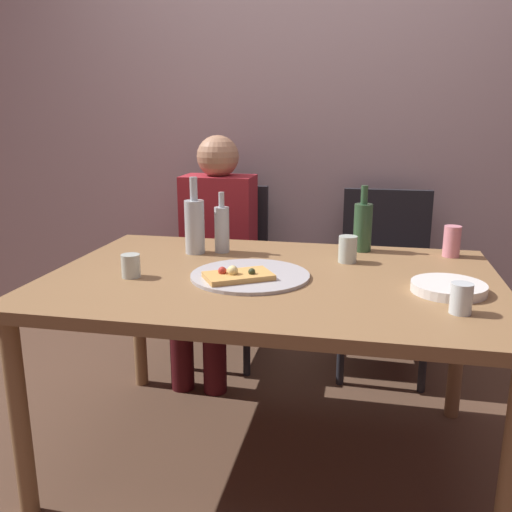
% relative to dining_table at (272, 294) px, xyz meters
% --- Properties ---
extents(ground_plane, '(8.00, 8.00, 0.00)m').
position_rel_dining_table_xyz_m(ground_plane, '(0.00, 0.00, -0.66)').
color(ground_plane, '#513828').
extents(back_wall, '(6.00, 0.10, 2.60)m').
position_rel_dining_table_xyz_m(back_wall, '(0.00, 1.23, 0.64)').
color(back_wall, '#B29EA3').
rests_on(back_wall, ground_plane).
extents(dining_table, '(1.55, 1.03, 0.72)m').
position_rel_dining_table_xyz_m(dining_table, '(0.00, 0.00, 0.00)').
color(dining_table, olive).
rests_on(dining_table, ground_plane).
extents(pizza_tray, '(0.41, 0.41, 0.01)m').
position_rel_dining_table_xyz_m(pizza_tray, '(-0.07, -0.04, 0.07)').
color(pizza_tray, '#ADADB2').
rests_on(pizza_tray, dining_table).
extents(pizza_slice_last, '(0.26, 0.23, 0.05)m').
position_rel_dining_table_xyz_m(pizza_slice_last, '(-0.10, -0.10, 0.09)').
color(pizza_slice_last, tan).
rests_on(pizza_slice_last, pizza_tray).
extents(wine_bottle, '(0.06, 0.06, 0.24)m').
position_rel_dining_table_xyz_m(wine_bottle, '(-0.26, 0.29, 0.17)').
color(wine_bottle, '#B2BCC1').
rests_on(wine_bottle, dining_table).
extents(beer_bottle, '(0.07, 0.07, 0.27)m').
position_rel_dining_table_xyz_m(beer_bottle, '(0.30, 0.42, 0.17)').
color(beer_bottle, '#2D5133').
rests_on(beer_bottle, dining_table).
extents(water_bottle, '(0.08, 0.08, 0.31)m').
position_rel_dining_table_xyz_m(water_bottle, '(-0.36, 0.25, 0.18)').
color(water_bottle, '#B2BCC1').
rests_on(water_bottle, dining_table).
extents(tumbler_near, '(0.06, 0.06, 0.09)m').
position_rel_dining_table_xyz_m(tumbler_near, '(0.58, -0.26, 0.11)').
color(tumbler_near, silver).
rests_on(tumbler_near, dining_table).
extents(tumbler_far, '(0.06, 0.06, 0.08)m').
position_rel_dining_table_xyz_m(tumbler_far, '(-0.47, -0.12, 0.11)').
color(tumbler_far, '#B7C6BC').
rests_on(tumbler_far, dining_table).
extents(wine_glass, '(0.07, 0.07, 0.10)m').
position_rel_dining_table_xyz_m(wine_glass, '(0.25, 0.23, 0.12)').
color(wine_glass, '#B7C6BC').
rests_on(wine_glass, dining_table).
extents(soda_can, '(0.07, 0.07, 0.12)m').
position_rel_dining_table_xyz_m(soda_can, '(0.65, 0.40, 0.13)').
color(soda_can, pink).
rests_on(soda_can, dining_table).
extents(plate_stack, '(0.23, 0.23, 0.03)m').
position_rel_dining_table_xyz_m(plate_stack, '(0.58, -0.07, 0.08)').
color(plate_stack, white).
rests_on(plate_stack, dining_table).
extents(chair_left, '(0.44, 0.44, 0.90)m').
position_rel_dining_table_xyz_m(chair_left, '(-0.43, 0.92, -0.14)').
color(chair_left, black).
rests_on(chair_left, ground_plane).
extents(chair_right, '(0.44, 0.44, 0.90)m').
position_rel_dining_table_xyz_m(chair_right, '(0.41, 0.92, -0.14)').
color(chair_right, black).
rests_on(chair_right, ground_plane).
extents(guest_in_sweater, '(0.36, 0.56, 1.17)m').
position_rel_dining_table_xyz_m(guest_in_sweater, '(-0.43, 0.77, -0.02)').
color(guest_in_sweater, maroon).
rests_on(guest_in_sweater, ground_plane).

